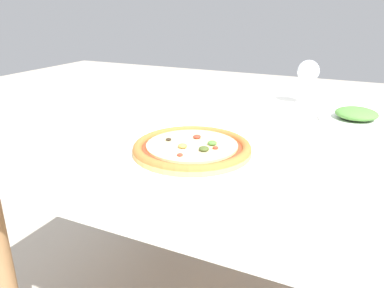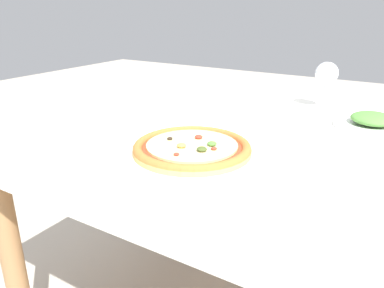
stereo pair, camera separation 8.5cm
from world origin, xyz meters
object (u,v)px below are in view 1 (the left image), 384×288
Objects in this scene: dining_table at (268,162)px; side_plate at (356,117)px; pizza_plate at (192,149)px; wine_glass_far_left at (308,73)px; fork at (112,139)px.

side_plate is at bearing 49.81° from dining_table.
dining_table is 0.27m from pizza_plate.
wine_glass_far_left is (0.03, 0.37, 0.19)m from dining_table.
wine_glass_far_left is (0.15, 0.59, 0.10)m from pizza_plate.
wine_glass_far_left is at bearing 75.22° from pizza_plate.
wine_glass_far_left is at bearing 141.08° from side_plate.
dining_table is 0.42m from wine_glass_far_left.
wine_glass_far_left reaches higher than dining_table.
wine_glass_far_left is at bearing 56.12° from fork.
fork is (-0.36, -0.21, 0.08)m from dining_table.
pizza_plate is 1.81× the size of fork.
pizza_plate is 1.98× the size of wine_glass_far_left.
dining_table is 6.58× the size of side_plate.
fork is at bearing -141.72° from side_plate.
wine_glass_far_left reaches higher than fork.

